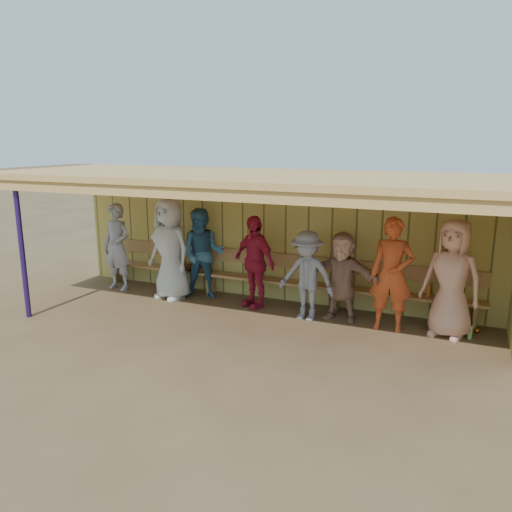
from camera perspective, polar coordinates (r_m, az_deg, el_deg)
The scene contains 12 objects.
ground at distance 8.72m, azimuth -0.91°, elevation -7.22°, with size 90.00×90.00×0.00m, color brown.
player_a at distance 10.60m, azimuth -15.60°, elevation 1.00°, with size 0.65×0.43×1.79m, color #95959D.
player_b at distance 9.73m, azimuth -9.80°, elevation 0.78°, with size 0.96×0.63×1.97m, color silver.
player_c at distance 9.72m, azimuth -6.11°, elevation 0.26°, with size 0.86×0.67×1.76m, color #33678D.
player_d at distance 9.14m, azimuth -0.22°, elevation -0.65°, with size 1.00×0.42×1.71m, color #B81D38.
player_e at distance 8.54m, azimuth 5.82°, elevation -2.27°, with size 1.00×0.58×1.55m, color gray.
player_f at distance 8.59m, azimuth 9.74°, elevation -2.31°, with size 1.43×0.46×1.55m, color tan.
player_g at distance 8.29m, azimuth 15.24°, elevation -2.05°, with size 0.68×0.44×1.85m, color #C94A20.
player_h at distance 8.27m, azimuth 21.46°, elevation -2.48°, with size 0.91×0.59×1.87m, color tan.
dugout_structure at distance 8.77m, azimuth 3.21°, elevation 4.34°, with size 8.80×3.20×2.50m.
bench at distance 9.54m, azimuth 1.81°, elevation -2.10°, with size 7.60×0.34×0.93m.
dugout_equipment at distance 9.74m, azimuth -2.83°, elevation -2.01°, with size 5.93×0.62×0.80m.
Camera 1 is at (3.34, -7.46, 3.02)m, focal length 35.00 mm.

